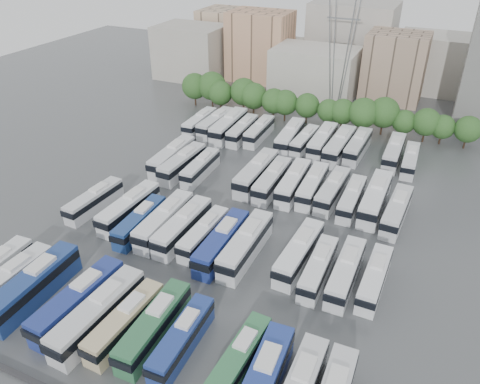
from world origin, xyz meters
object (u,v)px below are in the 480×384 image
at_px(bus_r0_s6, 125,322).
at_px(bus_r1_s13, 375,278).
at_px(bus_r0_s2, 34,285).
at_px(bus_r1_s10, 299,252).
at_px(bus_r1_s3, 140,221).
at_px(bus_r3_s9, 339,146).
at_px(bus_r0_s11, 262,383).
at_px(bus_r1_s5, 183,226).
at_px(bus_r0_s1, 10,281).
at_px(bus_r0_s7, 154,326).
at_px(electricity_pylon, 342,31).
at_px(bus_r3_s0, 200,122).
at_px(bus_r3_s10, 358,146).
at_px(bus_r3_s6, 290,136).
at_px(bus_r3_s12, 394,152).
at_px(bus_r2_s6, 256,173).
at_px(bus_r2_s3, 201,167).
at_px(bus_r3_s2, 229,126).
at_px(bus_r2_s10, 332,190).
at_px(bus_r0_s4, 78,301).
at_px(bus_r2_s2, 183,163).
at_px(bus_r3_s13, 410,160).
at_px(bus_r0_s10, 239,359).
at_px(bus_r2_s7, 272,180).
at_px(bus_r0_s5, 98,313).
at_px(bus_r3_s7, 305,140).
at_px(bus_r1_s12, 346,272).
at_px(bus_r3_s1, 216,123).
at_px(bus_r1_s8, 246,245).
at_px(bus_r2_s9, 312,185).
at_px(bus_r0_s8, 182,338).
at_px(bus_r2_s12, 375,198).
at_px(bus_r2_s1, 172,156).
at_px(bus_r1_s4, 164,220).
at_px(bus_r1_s7, 222,242).
at_px(bus_r3_s4, 259,131).
at_px(bus_r3_s8, 322,141).
at_px(bus_r1_s0, 94,200).
at_px(bus_r1_s2, 129,208).
at_px(bus_r2_s13, 397,211).

distance_m(bus_r0_s6, bus_r1_s13, 29.65).
bearing_deg(bus_r0_s2, bus_r1_s10, 34.18).
distance_m(bus_r1_s3, bus_r3_s9, 41.54).
bearing_deg(bus_r0_s2, bus_r0_s11, -3.92).
bearing_deg(bus_r1_s5, bus_r0_s1, -124.52).
xyz_separation_m(bus_r0_s7, bus_r1_s3, (-13.02, 15.94, -0.13)).
relative_size(electricity_pylon, bus_r3_s0, 2.88).
bearing_deg(bus_r3_s10, bus_r1_s5, -112.53).
distance_m(bus_r3_s6, bus_r3_s12, 19.85).
xyz_separation_m(bus_r0_s2, bus_r2_s6, (13.07, 36.72, 0.01)).
bearing_deg(bus_r2_s3, bus_r2_s6, 7.55).
xyz_separation_m(bus_r2_s3, bus_r3_s2, (-3.23, 18.04, 0.40)).
distance_m(bus_r1_s3, bus_r2_s10, 30.43).
height_order(bus_r0_s4, bus_r3_s6, bus_r0_s4).
height_order(bus_r2_s2, bus_r3_s13, bus_r2_s2).
relative_size(bus_r0_s10, bus_r2_s7, 0.88).
bearing_deg(bus_r3_s9, bus_r3_s12, 12.45).
height_order(bus_r0_s5, bus_r3_s7, bus_r0_s5).
height_order(bus_r1_s12, bus_r1_s13, bus_r1_s12).
bearing_deg(bus_r3_s12, bus_r1_s13, -85.17).
xyz_separation_m(bus_r3_s1, bus_r3_s12, (36.39, 1.27, -0.02)).
bearing_deg(bus_r1_s8, bus_r2_s9, 79.91).
height_order(bus_r0_s8, bus_r2_s10, bus_r2_s10).
bearing_deg(bus_r2_s12, bus_r2_s1, -178.84).
bearing_deg(bus_r1_s10, bus_r1_s4, -174.26).
relative_size(bus_r1_s7, bus_r2_s2, 1.02).
relative_size(bus_r2_s1, bus_r3_s4, 1.12).
height_order(electricity_pylon, bus_r3_s8, electricity_pylon).
relative_size(bus_r0_s7, bus_r2_s1, 0.93).
height_order(bus_r1_s0, bus_r3_s8, bus_r3_s8).
height_order(bus_r1_s10, bus_r3_s4, bus_r1_s10).
relative_size(bus_r3_s0, bus_r3_s6, 0.91).
xyz_separation_m(bus_r0_s6, bus_r3_s0, (-19.89, 52.96, 0.05)).
distance_m(electricity_pylon, bus_r0_s11, 77.89).
bearing_deg(bus_r3_s0, bus_r0_s11, -57.36).
height_order(bus_r2_s9, bus_r3_s1, bus_r3_s1).
height_order(bus_r0_s7, bus_r1_s3, bus_r0_s7).
xyz_separation_m(bus_r1_s5, bus_r3_s0, (-16.48, 34.99, -0.12)).
xyz_separation_m(bus_r0_s8, bus_r3_s2, (-19.92, 52.51, 0.43)).
height_order(bus_r1_s8, bus_r2_s1, bus_r1_s8).
distance_m(bus_r0_s4, bus_r3_s6, 53.82).
distance_m(bus_r1_s2, bus_r3_s9, 41.47).
bearing_deg(bus_r0_s10, bus_r1_s4, 141.41).
distance_m(bus_r2_s9, bus_r2_s10, 3.34).
xyz_separation_m(bus_r0_s10, bus_r3_s7, (-10.15, 52.87, 0.01)).
xyz_separation_m(bus_r1_s0, bus_r2_s3, (9.69, 16.45, 0.00)).
xyz_separation_m(bus_r1_s4, bus_r3_s4, (-0.14, 35.83, -0.18)).
xyz_separation_m(bus_r2_s12, bus_r3_s8, (-13.38, 17.44, -0.11)).
bearing_deg(bus_r3_s7, bus_r2_s13, -40.29).
bearing_deg(bus_r2_s1, bus_r0_s1, -91.84).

